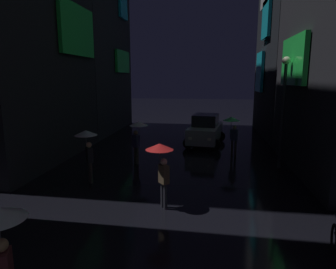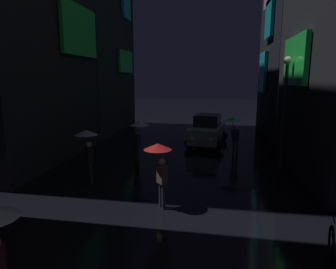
% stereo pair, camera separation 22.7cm
% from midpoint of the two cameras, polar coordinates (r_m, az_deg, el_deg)
% --- Properties ---
extents(building_right_far, '(4.25, 8.20, 14.38)m').
position_cam_midpoint_polar(building_right_far, '(23.50, 22.86, 17.36)').
color(building_right_far, black).
rests_on(building_right_far, ground).
extents(pedestrian_midstreet_centre_clear, '(0.90, 0.90, 2.12)m').
position_cam_midpoint_polar(pedestrian_midstreet_centre_clear, '(14.44, -6.21, 0.73)').
color(pedestrian_midstreet_centre_clear, '#38332D').
rests_on(pedestrian_midstreet_centre_clear, ground).
extents(pedestrian_far_right_green, '(0.90, 0.90, 2.12)m').
position_cam_midpoint_polar(pedestrian_far_right_green, '(16.32, 11.75, 1.73)').
color(pedestrian_far_right_green, '#38332D').
rests_on(pedestrian_far_right_green, ground).
extents(pedestrian_foreground_right_clear, '(0.90, 0.90, 2.12)m').
position_cam_midpoint_polar(pedestrian_foreground_right_clear, '(12.33, -15.68, -1.33)').
color(pedestrian_foreground_right_clear, '#38332D').
rests_on(pedestrian_foreground_right_clear, ground).
extents(pedestrian_near_crossing_red, '(0.90, 0.90, 2.12)m').
position_cam_midpoint_polar(pedestrian_near_crossing_red, '(9.53, -2.04, -4.43)').
color(pedestrian_near_crossing_red, '#2D2D38').
rests_on(pedestrian_near_crossing_red, ground).
extents(pedestrian_midstreet_left_clear, '(0.90, 0.90, 2.12)m').
position_cam_midpoint_polar(pedestrian_midstreet_left_clear, '(5.81, -30.40, -16.24)').
color(pedestrian_midstreet_left_clear, '#38332D').
rests_on(pedestrian_midstreet_left_clear, ground).
extents(car_distant, '(2.64, 4.32, 1.92)m').
position_cam_midpoint_polar(car_distant, '(18.95, 6.80, 0.83)').
color(car_distant, '#99999E').
rests_on(car_distant, ground).
extents(streetlamp_right_far, '(0.36, 0.36, 5.09)m').
position_cam_midpoint_polar(streetlamp_right_far, '(14.50, 20.75, 6.31)').
color(streetlamp_right_far, '#2D2D33').
rests_on(streetlamp_right_far, ground).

